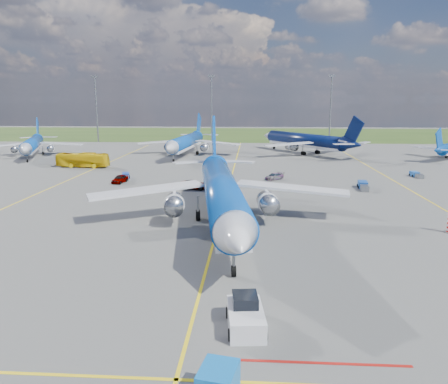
# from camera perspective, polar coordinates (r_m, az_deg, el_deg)

# --- Properties ---
(ground) EXTENTS (400.00, 400.00, 0.00)m
(ground) POSITION_cam_1_polar(r_m,az_deg,el_deg) (43.14, -1.71, -7.81)
(ground) COLOR #51514F
(ground) RESTS_ON ground
(grass_strip) EXTENTS (400.00, 80.00, 0.01)m
(grass_strip) POSITION_cam_1_polar(r_m,az_deg,el_deg) (191.01, 2.51, 7.58)
(grass_strip) COLOR #2D4719
(grass_strip) RESTS_ON ground
(taxiway_lines) EXTENTS (60.25, 160.00, 0.02)m
(taxiway_lines) POSITION_cam_1_polar(r_m,az_deg,el_deg) (69.76, 0.54, -0.10)
(taxiway_lines) COLOR yellow
(taxiway_lines) RESTS_ON ground
(floodlight_masts) EXTENTS (202.20, 0.50, 22.70)m
(floodlight_masts) POSITION_cam_1_polar(r_m,az_deg,el_deg) (150.56, 6.11, 11.13)
(floodlight_masts) COLOR slate
(floodlight_masts) RESTS_ON ground
(bg_jet_nw) EXTENTS (37.53, 42.46, 9.24)m
(bg_jet_nw) POSITION_cam_1_polar(r_m,az_deg,el_deg) (125.46, -23.63, 4.29)
(bg_jet_nw) COLOR #0B449E
(bg_jet_nw) RESTS_ON ground
(bg_jet_nnw) EXTENTS (33.32, 41.91, 10.36)m
(bg_jet_nnw) POSITION_cam_1_polar(r_m,az_deg,el_deg) (117.09, -4.94, 4.77)
(bg_jet_nnw) COLOR #0B449E
(bg_jet_nnw) RESTS_ON ground
(bg_jet_n) EXTENTS (48.33, 50.78, 10.59)m
(bg_jet_n) POSITION_cam_1_polar(r_m,az_deg,el_deg) (122.89, 10.38, 4.95)
(bg_jet_n) COLOR #07133C
(bg_jet_n) RESTS_ON ground
(main_airliner) EXTENTS (40.03, 49.23, 11.80)m
(main_airliner) POSITION_cam_1_polar(r_m,az_deg,el_deg) (51.58, -0.26, -4.47)
(main_airliner) COLOR #0B449E
(main_airliner) RESTS_ON ground
(pushback_tug) EXTENTS (2.70, 6.16, 2.05)m
(pushback_tug) POSITION_cam_1_polar(r_m,az_deg,el_deg) (29.57, 2.83, -15.79)
(pushback_tug) COLOR silver
(pushback_tug) RESTS_ON ground
(uld_container) EXTENTS (2.15, 2.50, 1.75)m
(uld_container) POSITION_cam_1_polar(r_m,az_deg,el_deg) (23.47, -0.77, -23.79)
(uld_container) COLOR blue
(uld_container) RESTS_ON ground
(apron_bus) EXTENTS (11.63, 3.37, 3.20)m
(apron_bus) POSITION_cam_1_polar(r_m,az_deg,el_deg) (101.09, -17.98, 4.00)
(apron_bus) COLOR yellow
(apron_bus) RESTS_ON ground
(service_car_a) EXTENTS (2.36, 4.44, 1.44)m
(service_car_a) POSITION_cam_1_polar(r_m,az_deg,el_deg) (80.23, -13.44, 1.68)
(service_car_a) COLOR #999999
(service_car_a) RESTS_ON ground
(service_car_b) EXTENTS (5.42, 2.85, 1.45)m
(service_car_b) POSITION_cam_1_polar(r_m,az_deg,el_deg) (72.75, -4.06, 0.95)
(service_car_b) COLOR #999999
(service_car_b) RESTS_ON ground
(service_car_c) EXTENTS (4.16, 4.18, 1.22)m
(service_car_c) POSITION_cam_1_polar(r_m,az_deg,el_deg) (81.73, 6.57, 2.04)
(service_car_c) COLOR #999999
(service_car_c) RESTS_ON ground
(baggage_tug_w) EXTENTS (1.96, 5.17, 1.13)m
(baggage_tug_w) POSITION_cam_1_polar(r_m,az_deg,el_deg) (76.35, 17.74, 0.78)
(baggage_tug_w) COLOR #19479A
(baggage_tug_w) RESTS_ON ground
(baggage_tug_c) EXTENTS (2.40, 4.71, 1.02)m
(baggage_tug_c) POSITION_cam_1_polar(r_m,az_deg,el_deg) (83.98, -12.72, 2.00)
(baggage_tug_c) COLOR #1A3C9D
(baggage_tug_c) RESTS_ON ground
(baggage_tug_e) EXTENTS (1.43, 4.24, 0.94)m
(baggage_tug_e) POSITION_cam_1_polar(r_m,az_deg,el_deg) (91.78, 23.80, 2.07)
(baggage_tug_e) COLOR #1B52A5
(baggage_tug_e) RESTS_ON ground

